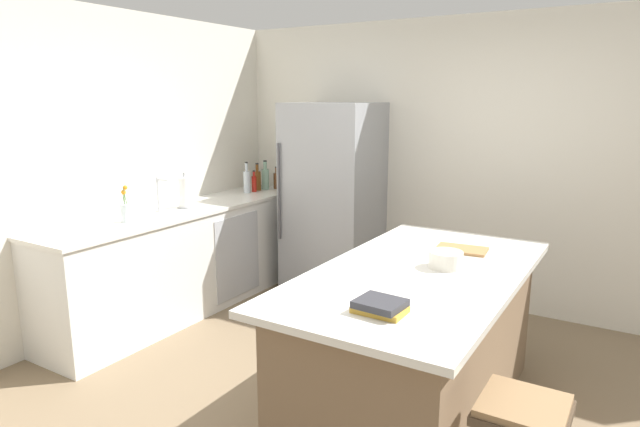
# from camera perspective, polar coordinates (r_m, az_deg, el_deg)

# --- Properties ---
(ground_plane) EXTENTS (7.20, 7.20, 0.00)m
(ground_plane) POSITION_cam_1_polar(r_m,az_deg,el_deg) (3.56, 3.53, -20.14)
(ground_plane) COLOR #7A664C
(wall_rear) EXTENTS (6.00, 0.10, 2.60)m
(wall_rear) POSITION_cam_1_polar(r_m,az_deg,el_deg) (5.15, 15.61, 4.99)
(wall_rear) COLOR silver
(wall_rear) RESTS_ON ground_plane
(wall_left) EXTENTS (0.10, 6.00, 2.60)m
(wall_left) POSITION_cam_1_polar(r_m,az_deg,el_deg) (4.72, -23.59, 3.81)
(wall_left) COLOR silver
(wall_left) RESTS_ON ground_plane
(counter_run_left) EXTENTS (0.64, 2.78, 0.94)m
(counter_run_left) POSITION_cam_1_polar(r_m,az_deg,el_deg) (5.07, -13.76, -4.61)
(counter_run_left) COLOR silver
(counter_run_left) RESTS_ON ground_plane
(kitchen_island) EXTENTS (1.09, 2.09, 0.91)m
(kitchen_island) POSITION_cam_1_polar(r_m,az_deg,el_deg) (3.39, 10.05, -13.16)
(kitchen_island) COLOR #7A6047
(kitchen_island) RESTS_ON ground_plane
(refrigerator) EXTENTS (0.84, 0.74, 1.85)m
(refrigerator) POSITION_cam_1_polar(r_m,az_deg,el_deg) (5.31, 1.36, 1.53)
(refrigerator) COLOR #93969B
(refrigerator) RESTS_ON ground_plane
(sink_faucet) EXTENTS (0.15, 0.05, 0.30)m
(sink_faucet) POSITION_cam_1_polar(r_m,az_deg,el_deg) (4.81, -16.47, 1.98)
(sink_faucet) COLOR silver
(sink_faucet) RESTS_ON counter_run_left
(flower_vase) EXTENTS (0.08, 0.08, 0.29)m
(flower_vase) POSITION_cam_1_polar(r_m,az_deg,el_deg) (4.51, -19.69, 0.34)
(flower_vase) COLOR silver
(flower_vase) RESTS_ON counter_run_left
(paper_towel_roll) EXTENTS (0.14, 0.14, 0.31)m
(paper_towel_roll) POSITION_cam_1_polar(r_m,az_deg,el_deg) (4.95, -13.98, 2.12)
(paper_towel_roll) COLOR gray
(paper_towel_roll) RESTS_ON counter_run_left
(syrup_bottle) EXTENTS (0.06, 0.06, 0.24)m
(syrup_bottle) POSITION_cam_1_polar(r_m,az_deg,el_deg) (5.84, -4.59, 3.49)
(syrup_bottle) COLOR #5B3319
(syrup_bottle) RESTS_ON counter_run_left
(gin_bottle) EXTENTS (0.08, 0.08, 0.31)m
(gin_bottle) POSITION_cam_1_polar(r_m,az_deg,el_deg) (5.81, -5.74, 3.71)
(gin_bottle) COLOR #8CB79E
(gin_bottle) RESTS_ON counter_run_left
(whiskey_bottle) EXTENTS (0.07, 0.07, 0.29)m
(whiskey_bottle) POSITION_cam_1_polar(r_m,az_deg,el_deg) (5.75, -6.57, 3.50)
(whiskey_bottle) COLOR brown
(whiskey_bottle) RESTS_ON counter_run_left
(hot_sauce_bottle) EXTENTS (0.05, 0.05, 0.22)m
(hot_sauce_bottle) POSITION_cam_1_polar(r_m,az_deg,el_deg) (5.67, -6.91, 3.18)
(hot_sauce_bottle) COLOR red
(hot_sauce_bottle) RESTS_ON counter_run_left
(soda_bottle) EXTENTS (0.07, 0.07, 0.32)m
(soda_bottle) POSITION_cam_1_polar(r_m,az_deg,el_deg) (5.61, -7.67, 3.40)
(soda_bottle) COLOR silver
(soda_bottle) RESTS_ON counter_run_left
(cookbook_stack) EXTENTS (0.24, 0.20, 0.06)m
(cookbook_stack) POSITION_cam_1_polar(r_m,az_deg,el_deg) (2.59, 6.30, -9.62)
(cookbook_stack) COLOR gold
(cookbook_stack) RESTS_ON kitchen_island
(mixing_bowl) EXTENTS (0.20, 0.20, 0.10)m
(mixing_bowl) POSITION_cam_1_polar(r_m,az_deg,el_deg) (3.30, 13.02, -4.72)
(mixing_bowl) COLOR silver
(mixing_bowl) RESTS_ON kitchen_island
(cutting_board) EXTENTS (0.34, 0.24, 0.02)m
(cutting_board) POSITION_cam_1_polar(r_m,az_deg,el_deg) (3.69, 14.59, -3.65)
(cutting_board) COLOR #9E7042
(cutting_board) RESTS_ON kitchen_island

